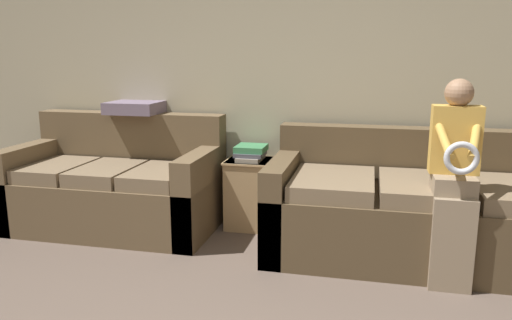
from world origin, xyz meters
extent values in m
cube|color=#BCB293|center=(0.00, 2.84, 1.27)|extent=(6.86, 0.06, 2.55)
cube|color=brown|center=(0.88, 2.24, 0.24)|extent=(2.13, 1.00, 0.48)
cube|color=brown|center=(0.88, 2.64, 0.68)|extent=(2.13, 0.20, 0.40)
cube|color=brown|center=(-0.10, 2.24, 0.34)|extent=(0.16, 1.00, 0.68)
cube|color=#7A664C|center=(0.28, 2.14, 0.53)|extent=(0.57, 0.76, 0.11)
cube|color=#7A664C|center=(0.88, 2.14, 0.53)|extent=(0.57, 0.76, 0.11)
cube|color=brown|center=(-1.54, 2.32, 0.22)|extent=(1.69, 0.90, 0.44)
cube|color=brown|center=(-1.54, 2.67, 0.69)|extent=(1.69, 0.20, 0.49)
cube|color=brown|center=(-2.30, 2.32, 0.34)|extent=(0.16, 0.90, 0.69)
cube|color=brown|center=(-0.78, 2.32, 0.34)|extent=(0.16, 0.90, 0.69)
cube|color=#7A664C|center=(-1.99, 2.22, 0.49)|extent=(0.43, 0.66, 0.11)
cube|color=#7A664C|center=(-1.54, 2.22, 0.49)|extent=(0.43, 0.66, 0.11)
cube|color=#7A664C|center=(-1.08, 2.22, 0.49)|extent=(0.43, 0.66, 0.11)
cube|color=gray|center=(1.04, 1.74, 0.29)|extent=(0.25, 0.10, 0.59)
cube|color=gray|center=(1.04, 1.88, 0.64)|extent=(0.25, 0.28, 0.11)
cube|color=gold|center=(1.04, 1.95, 0.91)|extent=(0.30, 0.14, 0.43)
sphere|color=#A37A5B|center=(1.04, 1.95, 1.20)|extent=(0.17, 0.17, 0.17)
torus|color=silver|center=(1.04, 1.68, 0.85)|extent=(0.20, 0.04, 0.20)
cylinder|color=gold|center=(0.95, 1.82, 0.94)|extent=(0.12, 0.31, 0.23)
cylinder|color=gold|center=(1.13, 1.82, 0.94)|extent=(0.12, 0.31, 0.23)
cube|color=tan|center=(-0.42, 2.60, 0.29)|extent=(0.41, 0.36, 0.58)
cube|color=tan|center=(-0.42, 2.60, 0.57)|extent=(0.43, 0.38, 0.02)
cube|color=gray|center=(-0.43, 2.59, 0.60)|extent=(0.19, 0.31, 0.04)
cube|color=#4C4C56|center=(-0.43, 2.58, 0.63)|extent=(0.23, 0.25, 0.03)
cube|color=#3D8451|center=(-0.43, 2.61, 0.67)|extent=(0.24, 0.26, 0.05)
cube|color=slate|center=(-1.47, 2.67, 0.98)|extent=(0.44, 0.44, 0.10)
camera|label=1|loc=(0.52, -1.32, 1.44)|focal=35.00mm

